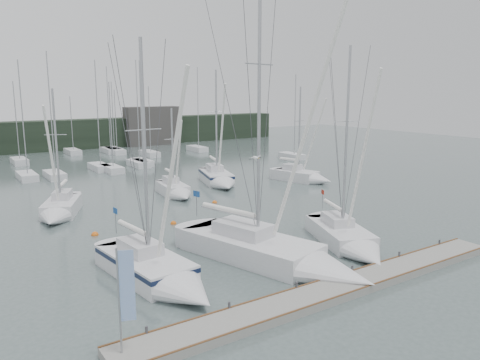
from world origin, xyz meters
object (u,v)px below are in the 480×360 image
Objects in this scene: buoy_c at (95,235)px; sailboat_mid_b at (59,211)px; buoy_a at (173,224)px; dock_banner at (124,292)px; sailboat_mid_c at (176,192)px; buoy_b at (215,203)px; sailboat_near_center at (287,258)px; sailboat_mid_e at (306,177)px; sailboat_near_left at (162,275)px; sailboat_near_right at (351,242)px; sailboat_mid_d at (219,179)px.

sailboat_mid_b is at bearing 99.64° from buoy_c.
dock_banner is (-9.58, -15.85, 2.85)m from buoy_a.
buoy_b is at bearing -59.70° from sailboat_mid_c.
sailboat_near_center is 38.30× the size of buoy_c.
buoy_a is at bearing -146.47° from buoy_b.
sailboat_mid_e is 2.70× the size of dock_banner.
buoy_b is 25.48m from dock_banner.
buoy_a reaches higher than buoy_b.
sailboat_mid_e is at bearing 11.53° from buoy_b.
sailboat_near_left reaches higher than dock_banner.
dock_banner is (-15.67, -19.88, 2.85)m from buoy_b.
sailboat_mid_b is (-1.36, 16.78, -0.04)m from sailboat_near_left.
buoy_b is at bearing 16.35° from buoy_c.
dock_banner reaches higher than buoy_c.
sailboat_near_left is 16.83m from sailboat_mid_b.
sailboat_near_center is 1.42× the size of sailboat_near_right.
sailboat_near_right reaches higher than buoy_a.
sailboat_mid_e is (8.93, -3.85, -0.07)m from sailboat_mid_d.
sailboat_mid_b is at bearing 163.94° from sailboat_mid_e.
sailboat_mid_e is 20.68m from buoy_a.
sailboat_mid_b is 23.81× the size of buoy_a.
sailboat_mid_b is at bearing 88.42° from sailboat_near_left.
sailboat_near_center reaches higher than sailboat_near_left.
sailboat_near_center reaches higher than sailboat_mid_b.
sailboat_mid_b is 24.17× the size of buoy_b.
sailboat_near_right is at bearing -43.87° from buoy_c.
sailboat_mid_e is 24.23× the size of buoy_a.
dock_banner is (-11.06, -3.93, 2.22)m from sailboat_near_center.
sailboat_mid_b is (-8.39, 18.56, -0.08)m from sailboat_near_center.
sailboat_mid_b is at bearing 168.68° from buoy_b.
sailboat_mid_c is at bearing 32.26° from sailboat_mid_b.
sailboat_near_right is at bearing -75.49° from sailboat_mid_c.
sailboat_mid_d is 15.02m from buoy_a.
sailboat_mid_e is (18.06, 18.69, -0.08)m from sailboat_near_center.
buoy_a is (-10.60, -10.62, -0.62)m from sailboat_mid_d.
buoy_a is at bearing 79.61° from dock_banner.
sailboat_near_center is 12.02m from buoy_a.
dock_banner reaches higher than buoy_b.
sailboat_mid_e reaches higher than sailboat_mid_b.
sailboat_near_left reaches higher than sailboat_mid_d.
sailboat_near_left is 30.17× the size of buoy_b.
sailboat_mid_b is 6.23m from buoy_c.
buoy_b is (13.01, -2.60, -0.55)m from sailboat_mid_b.
buoy_a is (-1.48, 11.92, -0.63)m from sailboat_near_center.
sailboat_mid_c is at bearing 158.33° from sailboat_mid_e.
buoy_c is at bearing -56.00° from sailboat_mid_b.
buoy_a is at bearing -5.08° from buoy_c.
dock_banner is at bearing -144.14° from sailboat_near_right.
sailboat_near_center is 16.62m from buoy_b.
buoy_b is 12.47m from buoy_c.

